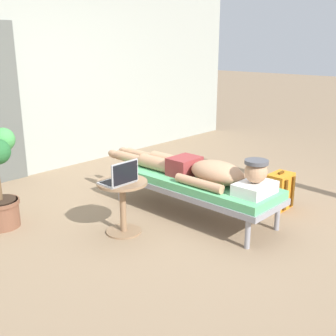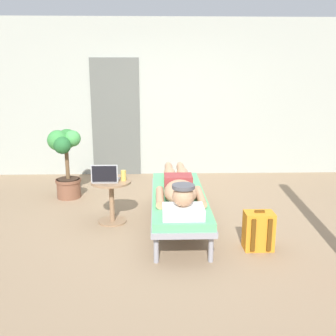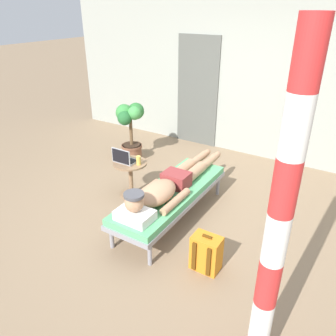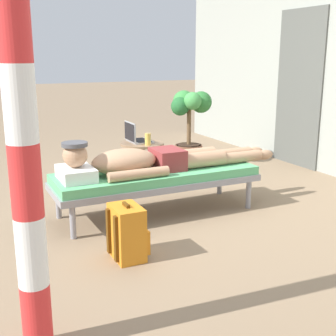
{
  "view_description": "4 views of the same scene",
  "coord_description": "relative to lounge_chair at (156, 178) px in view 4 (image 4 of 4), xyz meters",
  "views": [
    {
      "loc": [
        -3.17,
        -2.73,
        1.77
      ],
      "look_at": [
        -0.16,
        0.08,
        0.53
      ],
      "focal_mm": 44.47,
      "sensor_mm": 36.0,
      "label": 1
    },
    {
      "loc": [
        -0.21,
        -4.34,
        1.78
      ],
      "look_at": [
        -0.08,
        0.19,
        0.66
      ],
      "focal_mm": 41.06,
      "sensor_mm": 36.0,
      "label": 2
    },
    {
      "loc": [
        1.93,
        -3.18,
        2.53
      ],
      "look_at": [
        -0.07,
        0.02,
        0.65
      ],
      "focal_mm": 35.61,
      "sensor_mm": 36.0,
      "label": 3
    },
    {
      "loc": [
        3.74,
        -1.75,
        1.47
      ],
      "look_at": [
        0.2,
        -0.04,
        0.47
      ],
      "focal_mm": 48.24,
      "sensor_mm": 36.0,
      "label": 4
    }
  ],
  "objects": [
    {
      "name": "lounge_chair",
      "position": [
        0.0,
        0.0,
        0.0
      ],
      "size": [
        0.63,
        1.93,
        0.42
      ],
      "color": "gray",
      "rests_on": "ground"
    },
    {
      "name": "backpack",
      "position": [
        0.79,
        -0.59,
        -0.15
      ],
      "size": [
        0.3,
        0.26,
        0.42
      ],
      "color": "orange",
      "rests_on": "ground"
    },
    {
      "name": "person_reclining",
      "position": [
        0.0,
        -0.08,
        0.17
      ],
      "size": [
        0.53,
        2.17,
        0.33
      ],
      "color": "white",
      "rests_on": "lounge_chair"
    },
    {
      "name": "side_table",
      "position": [
        -0.8,
        0.19,
        0.01
      ],
      "size": [
        0.48,
        0.48,
        0.52
      ],
      "color": "#8C6B4C",
      "rests_on": "ground"
    },
    {
      "name": "porch_post",
      "position": [
        1.59,
        -1.38,
        0.91
      ],
      "size": [
        0.15,
        0.15,
        2.5
      ],
      "color": "red",
      "rests_on": "ground"
    },
    {
      "name": "laptop",
      "position": [
        -0.86,
        0.14,
        0.24
      ],
      "size": [
        0.31,
        0.24,
        0.23
      ],
      "color": "#A5A8AD",
      "rests_on": "side_table"
    },
    {
      "name": "house_door_panel",
      "position": [
        -0.97,
        2.51,
        0.67
      ],
      "size": [
        0.84,
        0.03,
        2.04
      ],
      "primitive_type": "cube",
      "color": "#545651",
      "rests_on": "ground"
    },
    {
      "name": "ground_plane",
      "position": [
        -0.04,
        0.08,
        -0.35
      ],
      "size": [
        40.0,
        40.0,
        0.0
      ],
      "primitive_type": "plane",
      "color": "#8C7256"
    },
    {
      "name": "potted_plant",
      "position": [
        -1.57,
        1.2,
        0.27
      ],
      "size": [
        0.47,
        0.58,
        1.0
      ],
      "color": "brown",
      "rests_on": "ground"
    },
    {
      "name": "drink_glass",
      "position": [
        -0.65,
        0.2,
        0.24
      ],
      "size": [
        0.06,
        0.06,
        0.13
      ],
      "primitive_type": "cylinder",
      "color": "gold",
      "rests_on": "side_table"
    }
  ]
}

